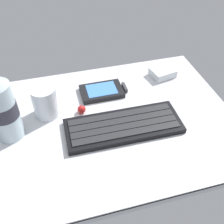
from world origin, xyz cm
name	(u,v)px	position (x,y,z in cm)	size (l,w,h in cm)	color
ground_plane	(112,124)	(0.00, -0.23, -0.99)	(64.00, 48.00, 2.80)	silver
keyboard	(123,126)	(2.05, -3.33, 0.81)	(29.18, 11.48, 1.70)	black
handheld_device	(104,91)	(0.66, 11.50, 0.73)	(12.82, 7.64, 1.50)	black
juice_cup	(45,103)	(-15.85, 6.82, 3.91)	(6.40, 6.40, 8.50)	silver
water_bottle	(2,107)	(-25.06, 1.87, 9.01)	(6.73, 6.73, 20.80)	silver
charger_block	(163,73)	(20.28, 14.86, 1.20)	(7.00, 5.60, 2.40)	silver
trackball_mouse	(82,109)	(-7.00, 5.00, 1.10)	(2.20, 2.20, 2.20)	red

